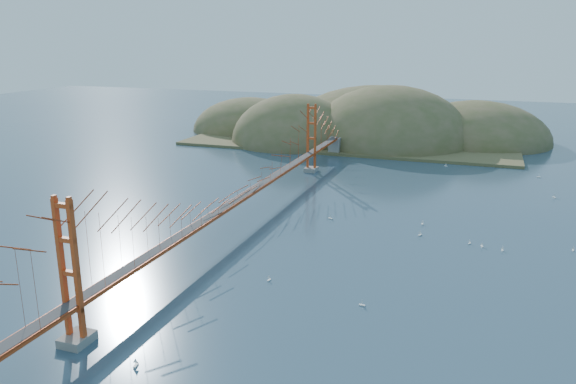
% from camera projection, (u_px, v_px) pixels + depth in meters
% --- Properties ---
extents(ground, '(320.00, 320.00, 0.00)m').
position_uv_depth(ground, '(240.00, 224.00, 70.03)').
color(ground, '#324E65').
rests_on(ground, ground).
extents(bridge, '(2.20, 94.40, 12.00)m').
position_uv_depth(bridge, '(239.00, 169.00, 68.32)').
color(bridge, gray).
rests_on(bridge, ground).
extents(far_headlands, '(84.00, 58.00, 25.00)m').
position_uv_depth(far_headlands, '(369.00, 136.00, 131.52)').
color(far_headlands, brown).
rests_on(far_headlands, ground).
extents(sailboat_15, '(0.68, 0.68, 0.73)m').
position_uv_depth(sailboat_15, '(554.00, 197.00, 81.22)').
color(sailboat_15, white).
rests_on(sailboat_15, ground).
extents(sailboat_12, '(0.59, 0.59, 0.64)m').
position_uv_depth(sailboat_12, '(446.00, 165.00, 101.11)').
color(sailboat_12, white).
rests_on(sailboat_12, ground).
extents(sailboat_10, '(0.57, 0.62, 0.71)m').
position_uv_depth(sailboat_10, '(136.00, 364.00, 39.76)').
color(sailboat_10, white).
rests_on(sailboat_10, ground).
extents(sailboat_1, '(0.53, 0.55, 0.62)m').
position_uv_depth(sailboat_1, '(482.00, 246.00, 62.38)').
color(sailboat_1, white).
rests_on(sailboat_1, ground).
extents(sailboat_9, '(0.41, 0.49, 0.57)m').
position_uv_depth(sailboat_9, '(573.00, 250.00, 61.20)').
color(sailboat_9, white).
rests_on(sailboat_9, ground).
extents(sailboat_5, '(0.44, 0.51, 0.58)m').
position_uv_depth(sailboat_5, '(503.00, 250.00, 61.20)').
color(sailboat_5, white).
rests_on(sailboat_5, ground).
extents(sailboat_7, '(0.58, 0.50, 0.67)m').
position_uv_depth(sailboat_7, '(539.00, 177.00, 93.00)').
color(sailboat_7, white).
rests_on(sailboat_7, ground).
extents(sailboat_16, '(0.65, 0.62, 0.73)m').
position_uv_depth(sailboat_16, '(331.00, 218.00, 71.87)').
color(sailboat_16, white).
rests_on(sailboat_16, ground).
extents(sailboat_14, '(0.65, 0.65, 0.70)m').
position_uv_depth(sailboat_14, '(420.00, 234.00, 65.86)').
color(sailboat_14, white).
rests_on(sailboat_14, ground).
extents(sailboat_4, '(0.53, 0.53, 0.59)m').
position_uv_depth(sailboat_4, '(470.00, 243.00, 63.24)').
color(sailboat_4, white).
rests_on(sailboat_4, ground).
extents(sailboat_0, '(0.46, 0.53, 0.60)m').
position_uv_depth(sailboat_0, '(269.00, 279.00, 53.73)').
color(sailboat_0, white).
rests_on(sailboat_0, ground).
extents(sailboat_extra_0, '(0.51, 0.56, 0.64)m').
position_uv_depth(sailboat_extra_0, '(422.00, 223.00, 69.79)').
color(sailboat_extra_0, white).
rests_on(sailboat_extra_0, ground).
extents(sailboat_extra_1, '(0.57, 0.49, 0.65)m').
position_uv_depth(sailboat_extra_1, '(362.00, 304.00, 48.70)').
color(sailboat_extra_1, white).
rests_on(sailboat_extra_1, ground).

